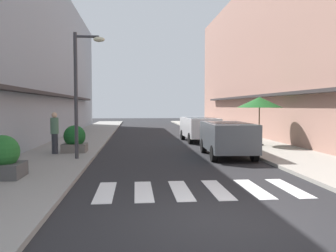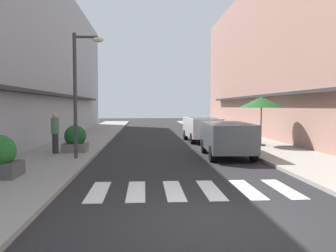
{
  "view_description": "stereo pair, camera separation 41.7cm",
  "coord_description": "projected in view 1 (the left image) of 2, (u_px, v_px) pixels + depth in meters",
  "views": [
    {
      "loc": [
        -1.63,
        -6.39,
        2.14
      ],
      "look_at": [
        -0.16,
        9.3,
        1.26
      ],
      "focal_mm": 37.82,
      "sensor_mm": 36.0,
      "label": 1
    },
    {
      "loc": [
        -1.21,
        -6.42,
        2.14
      ],
      "look_at": [
        -0.16,
        9.3,
        1.26
      ],
      "focal_mm": 37.82,
      "sensor_mm": 36.0,
      "label": 2
    }
  ],
  "objects": [
    {
      "name": "building_row_left",
      "position": [
        14.0,
        57.0,
        21.67
      ],
      "size": [
        5.5,
        36.53,
        10.28
      ],
      "color": "#939EA8",
      "rests_on": "ground_plane"
    },
    {
      "name": "crosswalk",
      "position": [
        199.0,
        190.0,
        9.05
      ],
      "size": [
        5.2,
        2.2,
        0.01
      ],
      "color": "silver",
      "rests_on": "ground_plane"
    },
    {
      "name": "building_row_right",
      "position": [
        296.0,
        55.0,
        23.32
      ],
      "size": [
        5.5,
        36.53,
        11.11
      ],
      "color": "#A87A6B",
      "rests_on": "ground_plane"
    },
    {
      "name": "parked_car_near",
      "position": [
        227.0,
        135.0,
        14.92
      ],
      "size": [
        1.96,
        4.11,
        1.47
      ],
      "color": "#4C5156",
      "rests_on": "ground_plane"
    },
    {
      "name": "planter_midblock",
      "position": [
        75.0,
        140.0,
        15.68
      ],
      "size": [
        1.04,
        1.04,
        1.18
      ],
      "color": "slate",
      "rests_on": "sidewalk_left"
    },
    {
      "name": "pedestrian_walking_near",
      "position": [
        55.0,
        132.0,
        15.05
      ],
      "size": [
        0.34,
        0.34,
        1.77
      ],
      "rotation": [
        0.0,
        0.0,
        1.43
      ],
      "color": "#282B33",
      "rests_on": "sidewalk_left"
    },
    {
      "name": "ground_plane",
      "position": [
        162.0,
        141.0,
        21.88
      ],
      "size": [
        84.4,
        84.4,
        0.0
      ],
      "primitive_type": "plane",
      "color": "#232326"
    },
    {
      "name": "sidewalk_left",
      "position": [
        81.0,
        141.0,
        21.42
      ],
      "size": [
        3.2,
        53.71,
        0.12
      ],
      "primitive_type": "cube",
      "color": "gray",
      "rests_on": "ground_plane"
    },
    {
      "name": "cafe_umbrella",
      "position": [
        259.0,
        103.0,
        18.28
      ],
      "size": [
        2.33,
        2.33,
        2.51
      ],
      "color": "#262626",
      "rests_on": "sidewalk_right"
    },
    {
      "name": "parked_car_mid",
      "position": [
        199.0,
        127.0,
        21.37
      ],
      "size": [
        1.92,
        4.0,
        1.47
      ],
      "color": "silver",
      "rests_on": "ground_plane"
    },
    {
      "name": "sidewalk_right",
      "position": [
        239.0,
        139.0,
        22.33
      ],
      "size": [
        3.2,
        53.71,
        0.12
      ],
      "primitive_type": "cube",
      "color": "#9E998E",
      "rests_on": "ground_plane"
    },
    {
      "name": "planter_corner",
      "position": [
        3.0,
        159.0,
        10.0
      ],
      "size": [
        1.09,
        1.09,
        1.21
      ],
      "color": "#4C4C4C",
      "rests_on": "sidewalk_left"
    },
    {
      "name": "street_lamp",
      "position": [
        81.0,
        81.0,
        13.59
      ],
      "size": [
        1.19,
        0.28,
        4.84
      ],
      "color": "#38383D",
      "rests_on": "sidewalk_left"
    }
  ]
}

